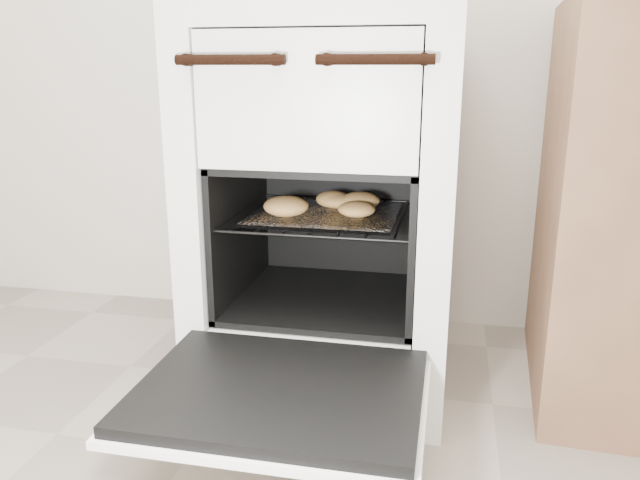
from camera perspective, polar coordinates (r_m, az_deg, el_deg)
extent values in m
cube|color=white|center=(1.66, 1.20, 3.61)|extent=(0.63, 0.67, 0.96)
cylinder|color=black|center=(1.32, -8.26, 16.00)|extent=(0.23, 0.02, 0.02)
cylinder|color=black|center=(1.25, 5.02, 16.13)|extent=(0.23, 0.02, 0.02)
cube|color=black|center=(1.25, -3.69, -13.56)|extent=(0.54, 0.42, 0.03)
cube|color=white|center=(1.26, -3.67, -14.31)|extent=(0.57, 0.44, 0.02)
cylinder|color=black|center=(1.64, -7.12, 2.63)|extent=(0.01, 0.44, 0.01)
cylinder|color=black|center=(1.55, 8.80, 1.86)|extent=(0.01, 0.44, 0.01)
cylinder|color=black|center=(1.38, -1.08, 0.33)|extent=(0.45, 0.01, 0.01)
cylinder|color=black|center=(1.78, 1.96, 3.78)|extent=(0.45, 0.01, 0.01)
cylinder|color=black|center=(1.63, -5.90, 2.58)|extent=(0.01, 0.42, 0.01)
cylinder|color=black|center=(1.61, -3.77, 2.48)|extent=(0.01, 0.42, 0.01)
cylinder|color=black|center=(1.59, -1.59, 2.38)|extent=(0.01, 0.42, 0.01)
cylinder|color=black|center=(1.58, 0.63, 2.28)|extent=(0.01, 0.42, 0.01)
cylinder|color=black|center=(1.57, 2.88, 2.17)|extent=(0.01, 0.42, 0.01)
cylinder|color=black|center=(1.56, 5.16, 2.05)|extent=(0.01, 0.42, 0.01)
cylinder|color=black|center=(1.56, 7.46, 1.93)|extent=(0.01, 0.42, 0.01)
cube|color=white|center=(1.56, 0.48, 2.33)|extent=(0.36, 0.31, 0.01)
ellipsoid|color=tan|center=(1.61, 3.70, 3.63)|extent=(0.12, 0.12, 0.04)
ellipsoid|color=tan|center=(1.61, 1.62, 3.62)|extent=(0.13, 0.13, 0.04)
ellipsoid|color=tan|center=(1.53, -3.12, 3.12)|extent=(0.13, 0.13, 0.05)
ellipsoid|color=tan|center=(1.63, 1.22, 3.76)|extent=(0.13, 0.13, 0.04)
ellipsoid|color=tan|center=(1.52, 3.37, 2.84)|extent=(0.13, 0.13, 0.04)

